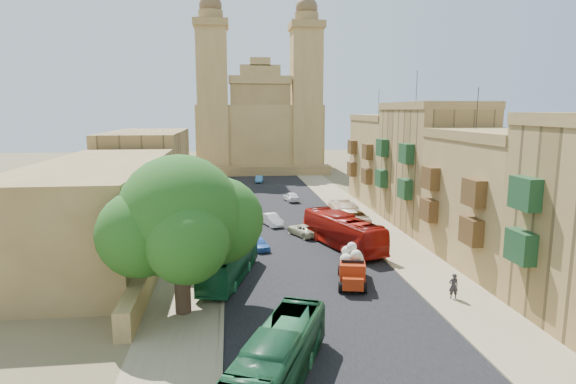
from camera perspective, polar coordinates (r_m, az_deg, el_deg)
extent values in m
plane|color=brown|center=(29.74, 6.28, -16.17)|extent=(260.00, 260.00, 0.00)
cube|color=black|center=(57.85, -0.48, -3.24)|extent=(14.00, 140.00, 0.01)
cube|color=#89795A|center=(59.63, 8.64, -2.96)|extent=(5.00, 140.00, 0.01)
cube|color=#89795A|center=(57.59, -9.93, -3.45)|extent=(5.00, 140.00, 0.01)
cube|color=#89795A|center=(59.01, 6.30, -2.99)|extent=(0.25, 140.00, 0.12)
cube|color=#89795A|center=(57.50, -7.44, -3.35)|extent=(0.25, 140.00, 0.12)
cube|color=#1A4223|center=(33.39, 25.84, -5.85)|extent=(0.90, 2.20, 2.00)
cube|color=#1A4223|center=(32.71, 26.27, -0.16)|extent=(0.90, 2.20, 2.00)
cube|color=olive|center=(43.90, 23.76, -1.24)|extent=(8.00, 14.00, 10.50)
cube|color=olive|center=(43.27, 24.27, 6.13)|extent=(8.20, 14.00, 0.80)
cylinder|color=black|center=(45.17, 21.52, 9.22)|extent=(0.06, 0.06, 3.60)
cube|color=#53371B|center=(38.66, 20.88, -4.35)|extent=(0.90, 2.20, 2.00)
cube|color=#53371B|center=(45.56, 16.32, -2.05)|extent=(0.90, 2.20, 2.00)
cube|color=#53371B|center=(38.09, 21.14, -0.05)|extent=(0.90, 2.20, 2.00)
cube|color=#53371B|center=(45.07, 16.50, 1.62)|extent=(0.90, 2.20, 2.00)
cube|color=#9C7C47|center=(56.06, 16.61, 2.68)|extent=(8.00, 14.00, 13.00)
cube|color=olive|center=(55.69, 16.95, 9.74)|extent=(8.20, 14.00, 0.80)
cylinder|color=black|center=(57.95, 15.00, 11.99)|extent=(0.06, 0.06, 3.60)
cube|color=#1A4223|center=(51.01, 13.67, 0.38)|extent=(0.90, 2.20, 2.00)
cube|color=#1A4223|center=(58.33, 10.99, 1.62)|extent=(0.90, 2.20, 2.00)
cube|color=#1A4223|center=(50.57, 13.84, 4.45)|extent=(0.90, 2.20, 2.00)
cube|color=#1A4223|center=(57.94, 11.11, 5.18)|extent=(0.90, 2.20, 2.00)
cube|color=olive|center=(69.12, 11.98, 3.50)|extent=(8.00, 14.00, 11.50)
cube|color=olive|center=(68.76, 12.16, 8.60)|extent=(8.20, 14.00, 0.80)
cylinder|color=black|center=(71.11, 10.71, 10.45)|extent=(0.06, 0.06, 3.60)
cube|color=#53371B|center=(64.24, 9.30, 1.89)|extent=(0.90, 2.20, 2.00)
cube|color=#53371B|center=(71.74, 7.56, 2.73)|extent=(0.90, 2.20, 2.00)
cube|color=#53371B|center=(63.89, 9.38, 4.75)|extent=(0.90, 2.20, 2.00)
cube|color=#53371B|center=(71.42, 7.62, 5.30)|extent=(0.90, 2.20, 2.00)
cube|color=olive|center=(47.98, -14.16, -5.15)|extent=(1.00, 40.00, 1.80)
cube|color=olive|center=(46.39, -21.39, -1.86)|extent=(10.00, 28.00, 8.40)
cube|color=#9C7C47|center=(71.44, -16.31, 2.91)|extent=(10.00, 22.00, 10.00)
cube|color=olive|center=(107.38, -3.55, 6.49)|extent=(26.00, 20.00, 14.00)
cube|color=olive|center=(97.48, -3.15, 2.57)|extent=(28.00, 4.00, 1.80)
cube|color=olive|center=(98.48, -3.26, 7.95)|extent=(12.00, 2.00, 16.00)
cube|color=olive|center=(98.61, -3.31, 13.13)|extent=(12.60, 2.40, 1.60)
cube|color=olive|center=(98.73, -3.32, 14.11)|extent=(8.00, 2.00, 2.40)
cube|color=olive|center=(98.89, -3.33, 15.15)|extent=(4.00, 2.00, 1.60)
cube|color=olive|center=(99.59, -8.89, 10.46)|extent=(6.00, 6.00, 29.00)
cube|color=olive|center=(100.97, -9.13, 19.06)|extent=(6.80, 6.80, 1.40)
cylinder|color=olive|center=(101.24, -9.15, 19.95)|extent=(4.80, 4.80, 1.80)
sphere|color=brown|center=(101.58, -9.18, 20.95)|extent=(4.40, 4.40, 4.40)
cube|color=olive|center=(100.79, 2.15, 10.56)|extent=(6.00, 6.00, 29.00)
cube|color=olive|center=(102.14, 2.21, 19.06)|extent=(6.80, 6.80, 1.40)
cylinder|color=olive|center=(102.42, 2.22, 19.94)|extent=(4.80, 4.80, 1.80)
sphere|color=brown|center=(102.75, 2.22, 20.93)|extent=(4.40, 4.40, 4.40)
cylinder|color=#3C2A1E|center=(32.14, -12.41, -10.55)|extent=(1.03, 1.03, 3.91)
sphere|color=#174111|center=(30.91, -12.70, -2.83)|extent=(7.81, 7.81, 7.81)
sphere|color=#174111|center=(32.09, -8.05, -3.36)|extent=(5.76, 5.76, 5.76)
sphere|color=#174111|center=(30.52, -17.06, -4.77)|extent=(5.34, 5.34, 5.34)
sphere|color=#174111|center=(28.71, -11.88, -5.87)|extent=(4.93, 4.93, 4.93)
sphere|color=#174111|center=(33.08, -14.32, -0.62)|extent=(4.52, 4.52, 4.52)
cylinder|color=#3C2A1E|center=(40.04, -12.00, -7.93)|extent=(0.44, 0.44, 1.95)
sphere|color=#174111|center=(39.50, -12.10, -5.21)|extent=(2.83, 2.83, 2.83)
cylinder|color=#3C2A1E|center=(51.58, -10.85, -3.93)|extent=(0.44, 0.44, 1.91)
sphere|color=#174111|center=(51.17, -10.92, -1.84)|extent=(2.78, 2.78, 2.78)
cylinder|color=#3C2A1E|center=(63.28, -10.13, -1.35)|extent=(0.44, 0.44, 1.99)
sphere|color=#174111|center=(62.93, -10.19, 0.44)|extent=(2.89, 2.89, 2.89)
cylinder|color=#3C2A1E|center=(75.08, -9.64, 0.37)|extent=(0.44, 0.44, 1.95)
sphere|color=#174111|center=(74.79, -9.68, 1.86)|extent=(2.83, 2.83, 2.83)
cube|color=#A1280C|center=(37.84, 7.52, -8.66)|extent=(2.53, 3.46, 0.78)
cube|color=black|center=(37.71, 7.54, -8.04)|extent=(2.58, 3.51, 0.10)
cube|color=#A1280C|center=(35.93, 7.64, -9.53)|extent=(2.09, 1.83, 1.56)
cube|color=#A1280C|center=(35.07, 7.69, -10.62)|extent=(1.66, 1.33, 0.87)
cube|color=black|center=(35.73, 7.66, -8.61)|extent=(1.63, 0.43, 0.78)
cylinder|color=black|center=(35.43, 6.23, -11.12)|extent=(0.46, 0.83, 0.78)
cylinder|color=black|center=(35.51, 9.09, -11.14)|extent=(0.46, 0.83, 0.78)
cylinder|color=black|center=(39.02, 6.16, -9.14)|extent=(0.46, 0.83, 0.78)
cylinder|color=black|center=(39.09, 8.73, -9.16)|extent=(0.46, 0.83, 0.78)
sphere|color=beige|center=(37.13, 6.90, -7.96)|extent=(0.95, 0.95, 0.95)
sphere|color=beige|center=(37.42, 8.23, -7.85)|extent=(0.95, 0.95, 0.95)
sphere|color=beige|center=(38.14, 7.52, -7.49)|extent=(0.95, 0.95, 0.95)
sphere|color=beige|center=(37.58, 7.02, -6.98)|extent=(0.87, 0.87, 0.87)
sphere|color=beige|center=(36.79, 8.08, -7.45)|extent=(0.87, 0.87, 0.87)
sphere|color=beige|center=(37.31, 7.58, -6.49)|extent=(0.78, 0.78, 0.78)
cube|color=#434E1D|center=(48.91, 6.78, -4.61)|extent=(3.17, 4.83, 1.84)
cylinder|color=black|center=(47.34, 6.82, -5.79)|extent=(0.50, 0.79, 0.74)
cylinder|color=black|center=(48.23, 8.61, -5.54)|extent=(0.50, 0.79, 0.74)
cylinder|color=black|center=(49.93, 4.99, -4.94)|extent=(0.50, 0.79, 0.74)
cylinder|color=black|center=(50.77, 6.72, -4.72)|extent=(0.50, 0.79, 0.74)
imported|color=#1C5231|center=(23.92, -1.21, -19.18)|extent=(6.17, 10.12, 2.79)
imported|color=#155E35|center=(37.69, -6.95, -8.26)|extent=(4.84, 10.16, 2.76)
imported|color=maroon|center=(46.12, 6.49, -4.65)|extent=(6.10, 11.59, 3.16)
imported|color=beige|center=(51.27, 7.13, -3.32)|extent=(2.77, 10.63, 2.94)
imported|color=#386FC7|center=(45.48, -3.49, -6.11)|extent=(2.27, 3.66, 1.16)
imported|color=white|center=(54.63, -1.95, -3.30)|extent=(2.68, 4.32, 1.34)
imported|color=beige|center=(50.31, 1.91, -4.49)|extent=(3.73, 5.02, 1.27)
imported|color=#191850|center=(70.88, -5.75, -0.33)|extent=(3.42, 5.07, 1.36)
imported|color=white|center=(69.01, 0.38, -0.55)|extent=(2.28, 4.22, 1.36)
imported|color=teal|center=(87.33, -3.42, 1.54)|extent=(1.71, 3.75, 1.19)
imported|color=#272328|center=(35.82, 19.02, -10.50)|extent=(0.71, 0.50, 1.81)
imported|color=#383740|center=(48.66, 9.93, -4.96)|extent=(0.61, 0.96, 1.53)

